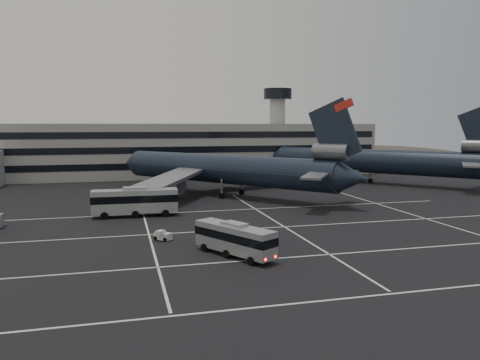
{
  "coord_description": "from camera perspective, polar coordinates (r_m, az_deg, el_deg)",
  "views": [
    {
      "loc": [
        -9.28,
        -54.4,
        13.65
      ],
      "look_at": [
        9.12,
        16.83,
        5.0
      ],
      "focal_mm": 35.0,
      "sensor_mm": 36.0,
      "label": 1
    }
  ],
  "objects": [
    {
      "name": "ground",
      "position": [
        56.85,
        -4.7,
        -7.21
      ],
      "size": [
        260.0,
        260.0,
        0.0
      ],
      "primitive_type": "plane",
      "color": "black",
      "rests_on": "ground"
    },
    {
      "name": "lane_markings",
      "position": [
        57.7,
        -3.89,
        -6.99
      ],
      "size": [
        90.0,
        55.62,
        0.01
      ],
      "color": "silver",
      "rests_on": "ground"
    },
    {
      "name": "terminal",
      "position": [
        125.88,
        -11.6,
        3.51
      ],
      "size": [
        125.0,
        26.0,
        24.0
      ],
      "color": "gray",
      "rests_on": "ground"
    },
    {
      "name": "hills",
      "position": [
        227.51,
        -7.5,
        0.16
      ],
      "size": [
        352.0,
        180.0,
        44.0
      ],
      "color": "#38332B",
      "rests_on": "ground"
    },
    {
      "name": "trijet_main",
      "position": [
        90.13,
        -1.75,
        1.35
      ],
      "size": [
        41.5,
        47.77,
        18.08
      ],
      "rotation": [
        0.0,
        0.0,
        0.69
      ],
      "color": "black",
      "rests_on": "ground"
    },
    {
      "name": "trijet_far",
      "position": [
        114.18,
        16.13,
        2.31
      ],
      "size": [
        42.26,
        47.03,
        18.08
      ],
      "rotation": [
        0.0,
        0.0,
        0.71
      ],
      "color": "black",
      "rests_on": "ground"
    },
    {
      "name": "bus_near",
      "position": [
        49.15,
        -0.68,
        -7.05
      ],
      "size": [
        7.12,
        9.97,
        3.58
      ],
      "rotation": [
        0.0,
        0.0,
        0.52
      ],
      "color": "gray",
      "rests_on": "ground"
    },
    {
      "name": "bus_far",
      "position": [
        71.84,
        -12.69,
        -2.43
      ],
      "size": [
        12.72,
        3.47,
        4.47
      ],
      "rotation": [
        0.0,
        0.0,
        1.55
      ],
      "color": "gray",
      "rests_on": "ground"
    },
    {
      "name": "tug_b",
      "position": [
        56.76,
        -9.3,
        -6.71
      ],
      "size": [
        2.24,
        2.23,
        1.27
      ],
      "rotation": [
        0.0,
        0.0,
        0.8
      ],
      "color": "beige",
      "rests_on": "ground"
    }
  ]
}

